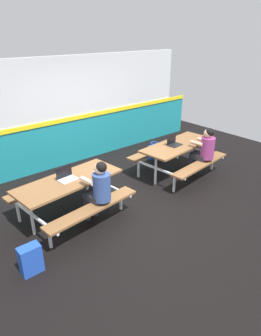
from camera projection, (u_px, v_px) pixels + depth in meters
The scene contains 10 objects.
ground_plane at pixel (137, 196), 6.22m from camera, with size 10.00×10.00×0.02m, color black.
accent_backdrop at pixel (73, 114), 7.36m from camera, with size 8.00×0.14×2.60m.
picnic_table_left at pixel (69, 188), 5.32m from camera, with size 1.97×1.73×0.74m.
picnic_table_right at pixel (177, 151), 6.94m from camera, with size 1.97×1.73×0.74m.
student_nearer at pixel (99, 188), 5.05m from camera, with size 0.39×0.54×1.21m.
student_further at pixel (204, 149), 6.68m from camera, with size 0.39×0.54×1.21m.
laptop_silver at pixel (67, 177), 5.24m from camera, with size 0.34×0.25×0.22m.
laptop_dark at pixel (174, 143), 6.80m from camera, with size 0.34×0.25×0.22m.
backpack_dark at pixel (30, 260), 4.18m from camera, with size 0.30×0.22×0.44m.
tote_bag_bright at pixel (154, 151), 7.96m from camera, with size 0.34×0.21×0.43m.
Camera 1 is at (-3.59, -4.04, 3.13)m, focal length 32.11 mm.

